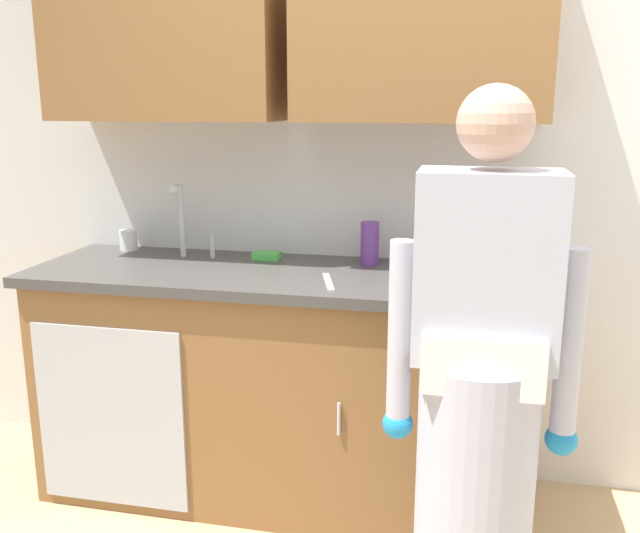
{
  "coord_description": "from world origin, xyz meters",
  "views": [
    {
      "loc": [
        0.14,
        -1.78,
        1.57
      ],
      "look_at": [
        -0.37,
        0.55,
        1.0
      ],
      "focal_mm": 38.63,
      "sensor_mm": 36.0,
      "label": 1
    }
  ],
  "objects_px": {
    "bottle_dish_liquid": "(470,240)",
    "bottle_soap": "(370,243)",
    "knife_on_counter": "(328,282)",
    "sink": "(178,268)",
    "cup_by_sink": "(129,240)",
    "bottle_water_short": "(504,237)",
    "person_at_sink": "(478,421)",
    "sponge": "(267,256)"
  },
  "relations": [
    {
      "from": "knife_on_counter",
      "to": "person_at_sink",
      "type": "bearing_deg",
      "value": -149.25
    },
    {
      "from": "bottle_dish_liquid",
      "to": "sink",
      "type": "bearing_deg",
      "value": -168.46
    },
    {
      "from": "bottle_water_short",
      "to": "knife_on_counter",
      "type": "height_order",
      "value": "bottle_water_short"
    },
    {
      "from": "sink",
      "to": "bottle_dish_liquid",
      "type": "relative_size",
      "value": 2.45
    },
    {
      "from": "sink",
      "to": "cup_by_sink",
      "type": "xyz_separation_m",
      "value": [
        -0.32,
        0.21,
        0.06
      ]
    },
    {
      "from": "sponge",
      "to": "bottle_soap",
      "type": "bearing_deg",
      "value": 0.15
    },
    {
      "from": "bottle_dish_liquid",
      "to": "sponge",
      "type": "xyz_separation_m",
      "value": [
        -0.82,
        -0.07,
        -0.09
      ]
    },
    {
      "from": "person_at_sink",
      "to": "bottle_soap",
      "type": "relative_size",
      "value": 9.44
    },
    {
      "from": "cup_by_sink",
      "to": "sponge",
      "type": "bearing_deg",
      "value": -4.2
    },
    {
      "from": "bottle_dish_liquid",
      "to": "knife_on_counter",
      "type": "distance_m",
      "value": 0.63
    },
    {
      "from": "sponge",
      "to": "person_at_sink",
      "type": "bearing_deg",
      "value": -43.17
    },
    {
      "from": "person_at_sink",
      "to": "bottle_dish_liquid",
      "type": "xyz_separation_m",
      "value": [
        -0.05,
        0.87,
        0.35
      ]
    },
    {
      "from": "sponge",
      "to": "sink",
      "type": "bearing_deg",
      "value": -152.73
    },
    {
      "from": "person_at_sink",
      "to": "bottle_dish_liquid",
      "type": "distance_m",
      "value": 0.94
    },
    {
      "from": "bottle_dish_liquid",
      "to": "bottle_soap",
      "type": "height_order",
      "value": "bottle_dish_liquid"
    },
    {
      "from": "bottle_water_short",
      "to": "sponge",
      "type": "distance_m",
      "value": 0.95
    },
    {
      "from": "bottle_water_short",
      "to": "bottle_soap",
      "type": "xyz_separation_m",
      "value": [
        -0.51,
        0.0,
        -0.05
      ]
    },
    {
      "from": "sink",
      "to": "cup_by_sink",
      "type": "bearing_deg",
      "value": 146.72
    },
    {
      "from": "sponge",
      "to": "bottle_water_short",
      "type": "bearing_deg",
      "value": -0.21
    },
    {
      "from": "person_at_sink",
      "to": "sponge",
      "type": "relative_size",
      "value": 14.73
    },
    {
      "from": "bottle_dish_liquid",
      "to": "cup_by_sink",
      "type": "bearing_deg",
      "value": -179.23
    },
    {
      "from": "sponge",
      "to": "knife_on_counter",
      "type": "bearing_deg",
      "value": -44.13
    },
    {
      "from": "cup_by_sink",
      "to": "bottle_water_short",
      "type": "bearing_deg",
      "value": -1.83
    },
    {
      "from": "person_at_sink",
      "to": "bottle_soap",
      "type": "xyz_separation_m",
      "value": [
        -0.43,
        0.81,
        0.33
      ]
    },
    {
      "from": "knife_on_counter",
      "to": "sponge",
      "type": "relative_size",
      "value": 2.18
    },
    {
      "from": "bottle_dish_liquid",
      "to": "sponge",
      "type": "height_order",
      "value": "bottle_dish_liquid"
    },
    {
      "from": "sink",
      "to": "sponge",
      "type": "relative_size",
      "value": 4.55
    },
    {
      "from": "person_at_sink",
      "to": "sponge",
      "type": "distance_m",
      "value": 1.21
    },
    {
      "from": "sink",
      "to": "person_at_sink",
      "type": "relative_size",
      "value": 0.31
    },
    {
      "from": "bottle_dish_liquid",
      "to": "bottle_water_short",
      "type": "xyz_separation_m",
      "value": [
        0.12,
        -0.07,
        0.03
      ]
    },
    {
      "from": "bottle_dish_liquid",
      "to": "sponge",
      "type": "relative_size",
      "value": 1.85
    },
    {
      "from": "bottle_soap",
      "to": "cup_by_sink",
      "type": "relative_size",
      "value": 1.94
    },
    {
      "from": "bottle_water_short",
      "to": "sink",
      "type": "bearing_deg",
      "value": -172.7
    },
    {
      "from": "person_at_sink",
      "to": "bottle_water_short",
      "type": "bearing_deg",
      "value": 84.4
    },
    {
      "from": "knife_on_counter",
      "to": "bottle_soap",
      "type": "bearing_deg",
      "value": -34.71
    },
    {
      "from": "bottle_dish_liquid",
      "to": "bottle_soap",
      "type": "relative_size",
      "value": 1.19
    },
    {
      "from": "sink",
      "to": "bottle_water_short",
      "type": "relative_size",
      "value": 1.88
    },
    {
      "from": "bottle_dish_liquid",
      "to": "bottle_soap",
      "type": "distance_m",
      "value": 0.39
    },
    {
      "from": "bottle_soap",
      "to": "knife_on_counter",
      "type": "relative_size",
      "value": 0.71
    },
    {
      "from": "person_at_sink",
      "to": "bottle_soap",
      "type": "bearing_deg",
      "value": 118.2
    },
    {
      "from": "sink",
      "to": "cup_by_sink",
      "type": "height_order",
      "value": "sink"
    },
    {
      "from": "person_at_sink",
      "to": "cup_by_sink",
      "type": "bearing_deg",
      "value": 150.38
    }
  ]
}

